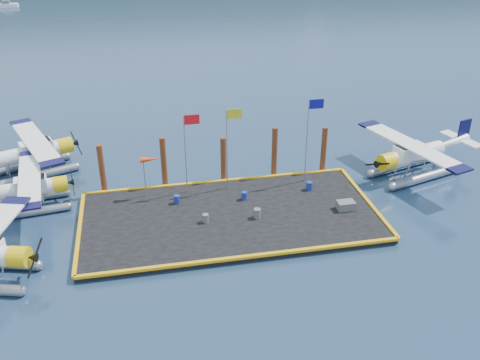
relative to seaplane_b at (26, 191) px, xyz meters
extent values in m
plane|color=navy|center=(13.72, -4.28, -1.44)|extent=(4000.00, 4000.00, 0.00)
cube|color=black|center=(13.72, -4.28, -1.24)|extent=(20.00, 10.00, 0.40)
cylinder|color=gold|center=(0.90, -8.59, 0.32)|extent=(1.35, 1.47, 1.23)
cube|color=black|center=(1.77, -8.83, 0.32)|extent=(0.70, 2.29, 1.19)
cube|color=#0C0B37|center=(0.08, -3.62, 1.22)|extent=(1.79, 1.35, 0.14)
cylinder|color=gray|center=(-0.53, 1.01, -1.15)|extent=(6.04, 1.36, 0.58)
cylinder|color=gray|center=(-0.25, -1.11, -1.15)|extent=(6.04, 1.36, 0.58)
cylinder|color=white|center=(-0.20, -0.03, 0.16)|extent=(4.61, 1.65, 1.07)
cube|color=white|center=(0.38, 0.05, 0.50)|extent=(2.26, 1.34, 0.87)
cube|color=black|center=(0.67, 0.09, 0.70)|extent=(1.48, 1.19, 0.53)
cylinder|color=gold|center=(2.30, 0.30, 0.16)|extent=(1.11, 1.24, 1.13)
cube|color=black|center=(3.12, 0.41, 0.16)|extent=(0.34, 2.15, 1.09)
cube|color=white|center=(0.38, 0.05, 0.99)|extent=(2.59, 8.85, 0.12)
cube|color=#0C0B37|center=(-0.17, 4.19, 0.99)|extent=(1.56, 1.06, 0.13)
cube|color=#0C0B37|center=(0.93, -4.09, 0.99)|extent=(1.56, 1.06, 0.13)
cylinder|color=gray|center=(-1.21, 6.68, -1.11)|extent=(6.60, 3.12, 0.66)
cylinder|color=gray|center=(-0.32, 4.42, -1.11)|extent=(6.60, 3.12, 0.66)
cylinder|color=white|center=(-0.56, 5.63, 0.38)|extent=(5.21, 3.01, 1.21)
cube|color=white|center=(0.05, 5.87, 0.77)|extent=(2.70, 2.02, 0.99)
cube|color=black|center=(0.36, 6.00, 0.99)|extent=(1.86, 1.64, 0.61)
cylinder|color=gold|center=(2.10, 6.68, 0.38)|extent=(1.49, 1.59, 1.28)
cube|color=black|center=(2.97, 7.03, 0.38)|extent=(0.96, 2.31, 1.24)
cube|color=white|center=(0.05, 5.87, 1.32)|extent=(5.18, 9.84, 0.13)
cube|color=#0C0B37|center=(-1.69, 10.28, 1.32)|extent=(1.90, 1.53, 0.14)
cube|color=#0C0B37|center=(1.79, 1.46, 1.32)|extent=(1.90, 1.53, 0.14)
cylinder|color=gray|center=(29.77, -1.65, -1.10)|extent=(6.82, 2.61, 0.67)
cylinder|color=gray|center=(29.07, 0.71, -1.10)|extent=(6.82, 2.61, 0.67)
cylinder|color=white|center=(29.21, -0.53, 0.40)|extent=(5.32, 2.65, 1.23)
cube|color=white|center=(28.57, -0.72, 0.79)|extent=(2.70, 1.87, 1.00)
cube|color=black|center=(28.25, -0.82, 1.02)|extent=(1.83, 1.57, 0.61)
cylinder|color=gold|center=(26.43, -1.36, 0.40)|extent=(1.44, 1.56, 1.29)
cube|color=black|center=(25.52, -1.63, 0.40)|extent=(0.77, 2.40, 1.25)
cube|color=white|center=(28.57, -0.72, 1.35)|extent=(4.46, 10.10, 0.13)
cube|color=#0C0B37|center=(29.93, -5.32, 1.35)|extent=(1.89, 1.44, 0.14)
cube|color=#0C0B37|center=(27.20, 3.87, 1.35)|extent=(1.89, 1.44, 0.14)
cube|color=#0C0B37|center=(34.13, 0.93, 1.41)|extent=(1.21, 0.48, 1.90)
cube|color=white|center=(34.02, 0.90, 0.68)|extent=(2.04, 3.92, 0.11)
cylinder|color=navy|center=(10.32, -1.98, -0.73)|extent=(0.44, 0.44, 0.62)
cylinder|color=#535358|center=(15.45, -5.01, -0.70)|extent=(0.48, 0.48, 0.67)
cylinder|color=#535358|center=(11.95, -4.89, -0.74)|extent=(0.42, 0.42, 0.60)
cylinder|color=navy|center=(20.14, -1.92, -0.72)|extent=(0.45, 0.45, 0.63)
cylinder|color=navy|center=(15.11, -2.38, -0.74)|extent=(0.42, 0.42, 0.59)
cube|color=#535358|center=(21.75, -5.13, -0.74)|extent=(1.20, 0.80, 0.60)
cylinder|color=gray|center=(11.22, -0.48, 1.96)|extent=(0.08, 0.08, 6.00)
cube|color=red|center=(11.77, -0.48, 4.61)|extent=(1.10, 0.03, 0.70)
cylinder|color=gray|center=(14.22, -0.48, 2.06)|extent=(0.08, 0.08, 6.20)
cube|color=gold|center=(14.77, -0.48, 4.81)|extent=(1.10, 0.03, 0.70)
cylinder|color=gray|center=(20.22, -0.48, 2.21)|extent=(0.08, 0.08, 6.50)
cube|color=navy|center=(20.77, -0.48, 5.11)|extent=(1.10, 0.03, 0.70)
cylinder|color=gray|center=(8.22, -0.48, 0.46)|extent=(0.07, 0.07, 3.00)
cone|color=red|center=(8.72, -0.48, 1.86)|extent=(1.40, 0.44, 0.44)
cylinder|color=#462514|center=(5.22, 1.12, 0.56)|extent=(0.44, 0.44, 4.00)
cylinder|color=#462514|center=(9.72, 1.12, 0.66)|extent=(0.44, 0.44, 4.20)
cylinder|color=#462514|center=(14.22, 1.12, 0.46)|extent=(0.44, 0.44, 3.80)
cylinder|color=#462514|center=(18.22, 1.12, 0.71)|extent=(0.44, 0.44, 4.30)
cylinder|color=#462514|center=(22.22, 1.12, 0.56)|extent=(0.44, 0.44, 4.00)
camera|label=1|loc=(8.20, -35.07, 18.06)|focal=40.00mm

